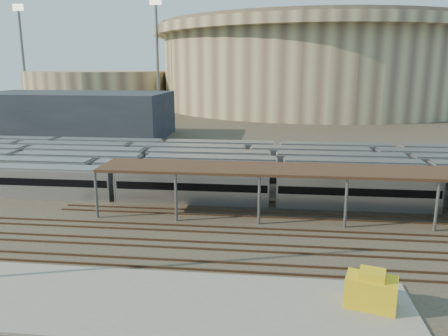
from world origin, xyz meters
name	(u,v)px	position (x,y,z in m)	size (l,w,h in m)	color
ground	(168,225)	(0.00, 0.00, 0.00)	(420.00, 420.00, 0.00)	#383026
apron	(47,296)	(-5.00, -15.00, 0.10)	(50.00, 9.00, 0.20)	gray
subway_trains	(177,167)	(-3.23, 18.50, 1.80)	(126.89, 23.90, 3.60)	#A5A5AA
inspection_shed	(386,174)	(22.00, 4.00, 4.98)	(60.30, 6.00, 5.30)	#5D5E63
empty_tracks	(155,243)	(0.00, -5.00, 0.09)	(170.00, 9.62, 0.18)	#4C3323
stadium	(312,65)	(25.00, 140.00, 16.47)	(124.00, 124.00, 32.50)	tan
secondary_arena	(99,89)	(-60.00, 130.00, 7.00)	(56.00, 56.00, 14.00)	tan
service_building	(76,114)	(-35.00, 55.00, 5.00)	(42.00, 20.00, 10.00)	#1E232D
floodlight_0	(157,52)	(-30.00, 110.00, 20.65)	(4.00, 1.00, 38.40)	#5D5E63
floodlight_1	(23,54)	(-85.00, 120.00, 20.65)	(4.00, 1.00, 38.40)	#5D5E63
floodlight_3	(230,56)	(-10.00, 160.00, 20.65)	(4.00, 1.00, 38.40)	#5D5E63
yellow_equipment	(371,292)	(17.06, -13.93, 1.21)	(3.23, 2.02, 2.02)	gold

